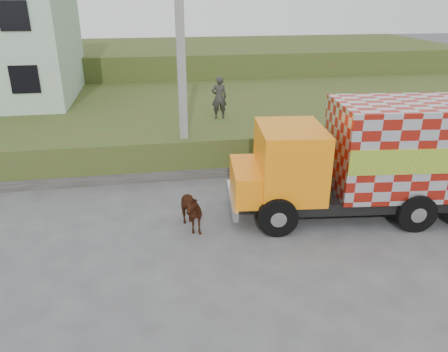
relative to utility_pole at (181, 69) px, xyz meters
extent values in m
plane|color=#474749|center=(1.00, -4.60, -4.08)|extent=(120.00, 120.00, 0.00)
cube|color=#32551C|center=(1.00, 5.40, -3.33)|extent=(40.00, 12.00, 1.50)
cube|color=#32551C|center=(1.00, 17.40, -2.58)|extent=(40.00, 12.00, 3.00)
cube|color=#595651|center=(-1.00, -0.40, -3.88)|extent=(16.00, 0.50, 0.40)
cube|color=gray|center=(0.00, 0.00, -0.08)|extent=(0.30, 0.30, 8.00)
cube|color=black|center=(5.44, -4.19, -3.39)|extent=(7.41, 3.06, 0.37)
cube|color=orange|center=(2.91, -3.93, -2.22)|extent=(2.15, 2.62, 2.12)
cube|color=orange|center=(1.70, -3.81, -2.86)|extent=(1.28, 2.32, 0.95)
cube|color=silver|center=(6.71, -4.32, -1.85)|extent=(5.11, 3.03, 2.76)
cube|color=yellow|center=(6.58, -5.61, -1.85)|extent=(4.86, 0.54, 0.74)
cube|color=yellow|center=(6.84, -3.03, -1.85)|extent=(4.86, 0.54, 0.74)
cube|color=silver|center=(1.17, -3.75, -3.49)|extent=(0.41, 2.44, 0.32)
cylinder|color=black|center=(2.26, -5.09, -3.49)|extent=(1.20, 0.49, 1.17)
cylinder|color=black|center=(2.51, -2.66, -3.49)|extent=(1.20, 0.49, 1.17)
cylinder|color=black|center=(6.38, -5.51, -3.49)|extent=(1.20, 0.49, 1.17)
cylinder|color=black|center=(6.62, -3.09, -3.49)|extent=(1.20, 0.49, 1.17)
cylinder|color=black|center=(8.31, -3.26, -3.49)|extent=(1.20, 0.49, 1.17)
imported|color=black|center=(-0.29, -4.32, -3.44)|extent=(1.14, 1.64, 1.27)
imported|color=#2C2A27|center=(1.75, 2.49, -1.66)|extent=(0.67, 0.44, 1.82)
camera|label=1|loc=(-1.15, -15.87, 2.54)|focal=35.00mm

